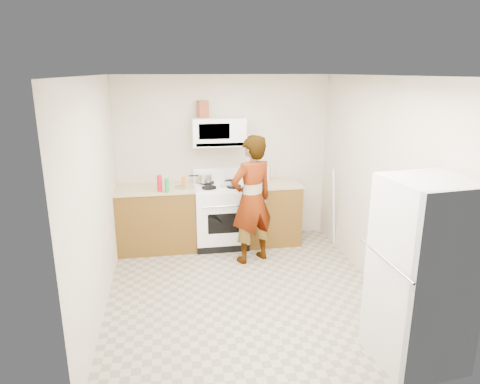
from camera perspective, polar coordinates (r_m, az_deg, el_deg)
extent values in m
plane|color=gray|center=(5.27, 0.64, -13.04)|extent=(3.60, 3.60, 0.00)
cube|color=beige|center=(6.51, -2.15, 4.36)|extent=(3.20, 0.02, 2.50)
cube|color=beige|center=(5.31, 17.83, 0.93)|extent=(0.02, 3.60, 2.50)
cube|color=brown|center=(6.39, -11.02, -3.62)|extent=(1.12, 0.62, 0.90)
cube|color=tan|center=(6.25, -11.24, 0.43)|extent=(1.14, 0.64, 0.03)
cube|color=brown|center=(6.56, 4.18, -2.83)|extent=(0.80, 0.62, 0.90)
cube|color=tan|center=(6.43, 4.26, 1.12)|extent=(0.82, 0.64, 0.03)
cube|color=white|center=(6.41, -2.59, -3.25)|extent=(0.76, 0.65, 0.90)
cube|color=white|center=(6.27, -2.64, 0.76)|extent=(0.76, 0.62, 0.03)
cube|color=white|center=(6.52, -2.97, 2.38)|extent=(0.76, 0.08, 0.20)
cube|color=white|center=(6.25, -2.89, 8.05)|extent=(0.76, 0.38, 0.40)
imported|color=tan|center=(5.74, 1.58, -1.06)|extent=(0.75, 0.64, 1.75)
cube|color=silver|center=(4.09, 23.15, -10.01)|extent=(0.77, 0.77, 1.70)
cylinder|color=silver|center=(6.56, 3.34, 2.45)|extent=(0.20, 0.20, 0.19)
cube|color=brown|center=(6.22, -5.01, 10.93)|extent=(0.17, 0.17, 0.24)
cylinder|color=silver|center=(6.38, -4.73, 1.89)|extent=(0.24, 0.24, 0.12)
cube|color=white|center=(6.21, -1.42, 0.99)|extent=(0.29, 0.23, 0.05)
cylinder|color=red|center=(6.00, -10.67, 1.15)|extent=(0.08, 0.08, 0.23)
cylinder|color=#D06017|center=(6.17, -7.54, 1.32)|extent=(0.06, 0.06, 0.16)
cylinder|color=#1A8F39|center=(5.94, -9.71, 0.86)|extent=(0.07, 0.07, 0.20)
cylinder|color=silver|center=(6.18, -7.49, 0.66)|extent=(0.35, 0.35, 0.01)
cylinder|color=silver|center=(6.40, 12.40, -2.10)|extent=(0.19, 0.21, 1.21)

